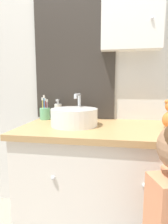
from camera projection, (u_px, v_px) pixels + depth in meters
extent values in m
cube|color=silver|center=(104.00, 64.00, 1.39)|extent=(3.20, 0.06, 2.50)
cube|color=#332D28|center=(74.00, 51.00, 1.38)|extent=(0.64, 0.02, 1.07)
cube|color=#B2C1CC|center=(74.00, 51.00, 1.37)|extent=(0.58, 0.01, 1.01)
sphere|color=silver|center=(152.00, 18.00, 1.17)|extent=(0.02, 0.02, 0.02)
cube|color=silver|center=(100.00, 186.00, 1.20)|extent=(1.01, 0.54, 0.77)
cube|color=tan|center=(101.00, 129.00, 1.14)|extent=(1.05, 0.58, 0.03)
sphere|color=silver|center=(53.00, 178.00, 0.94)|extent=(0.02, 0.02, 0.02)
sphere|color=silver|center=(145.00, 186.00, 0.86)|extent=(0.02, 0.02, 0.02)
cylinder|color=white|center=(74.00, 117.00, 1.17)|extent=(0.31, 0.31, 0.11)
cylinder|color=silver|center=(74.00, 109.00, 1.16)|extent=(0.26, 0.26, 0.01)
cylinder|color=silver|center=(79.00, 108.00, 1.34)|extent=(0.02, 0.02, 0.20)
cylinder|color=silver|center=(77.00, 95.00, 1.26)|extent=(0.02, 0.14, 0.02)
cylinder|color=silver|center=(75.00, 97.00, 1.19)|extent=(0.02, 0.02, 0.02)
sphere|color=white|center=(90.00, 116.00, 1.33)|extent=(0.06, 0.06, 0.06)
cylinder|color=#66B27F|center=(45.00, 114.00, 1.38)|extent=(0.08, 0.08, 0.09)
cylinder|color=pink|center=(47.00, 109.00, 1.38)|extent=(0.01, 0.01, 0.15)
cube|color=white|center=(47.00, 101.00, 1.37)|extent=(0.01, 0.02, 0.02)
cylinder|color=#D6423D|center=(45.00, 108.00, 1.39)|extent=(0.01, 0.01, 0.16)
cube|color=white|center=(45.00, 99.00, 1.38)|extent=(0.01, 0.02, 0.02)
cylinder|color=#E5CC4C|center=(43.00, 108.00, 1.38)|extent=(0.01, 0.01, 0.16)
cube|color=white|center=(42.00, 99.00, 1.37)|extent=(0.01, 0.02, 0.02)
cylinder|color=#3884DB|center=(44.00, 107.00, 1.36)|extent=(0.01, 0.01, 0.18)
cube|color=white|center=(44.00, 96.00, 1.35)|extent=(0.01, 0.02, 0.02)
cylinder|color=white|center=(58.00, 111.00, 1.41)|extent=(0.06, 0.06, 0.12)
cylinder|color=silver|center=(58.00, 103.00, 1.40)|extent=(0.02, 0.02, 0.02)
cube|color=silver|center=(57.00, 100.00, 1.39)|extent=(0.02, 0.03, 0.02)
cylinder|color=tan|center=(166.00, 168.00, 0.84)|extent=(0.13, 0.29, 0.05)
cylinder|color=#47B26B|center=(151.00, 150.00, 0.98)|extent=(0.02, 0.05, 0.12)
sphere|color=orange|center=(167.00, 102.00, 1.07)|extent=(0.03, 0.03, 0.03)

